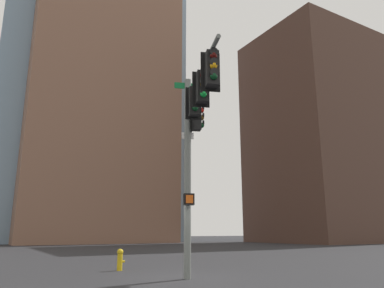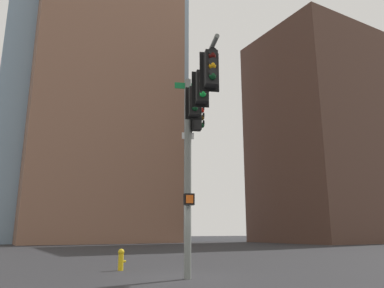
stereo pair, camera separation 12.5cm
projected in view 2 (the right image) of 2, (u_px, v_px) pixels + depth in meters
The scene contains 6 objects.
ground_plane at pixel (185, 278), 12.72m from camera, with size 200.00×200.00×0.00m, color #262628.
signal_pole_assembly at pixel (195, 128), 12.45m from camera, with size 2.27×4.90×7.27m.
fire_hydrant at pixel (121, 259), 15.27m from camera, with size 0.34×0.26×0.87m.
building_brick_nearside at pixel (101, 99), 58.85m from camera, with size 21.61×16.69×44.63m, color #845B47.
building_brick_midblock at pixel (320, 136), 57.42m from camera, with size 17.81×16.16×32.24m, color #4C3328.
building_glass_tower at pixel (93, 23), 70.03m from camera, with size 29.05×22.90×80.63m, color #7A99B2.
Camera 2 is at (-6.37, -11.85, 1.58)m, focal length 34.28 mm.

